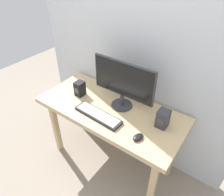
% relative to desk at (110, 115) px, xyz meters
% --- Properties ---
extents(ground_plane, '(6.00, 6.00, 0.00)m').
position_rel_desk_xyz_m(ground_plane, '(0.00, 0.00, -0.67)').
color(ground_plane, gray).
extents(wall_back, '(2.13, 0.04, 3.00)m').
position_rel_desk_xyz_m(wall_back, '(0.00, 0.35, 0.83)').
color(wall_back, silver).
rests_on(wall_back, ground_plane).
extents(desk, '(1.36, 0.62, 0.75)m').
position_rel_desk_xyz_m(desk, '(0.00, 0.00, 0.00)').
color(desk, tan).
rests_on(desk, ground_plane).
extents(monitor, '(0.58, 0.19, 0.44)m').
position_rel_desk_xyz_m(monitor, '(0.07, 0.10, 0.33)').
color(monitor, '#333338').
rests_on(monitor, desk).
extents(keyboard_primary, '(0.45, 0.15, 0.03)m').
position_rel_desk_xyz_m(keyboard_primary, '(-0.02, -0.15, 0.10)').
color(keyboard_primary, '#232328').
rests_on(keyboard_primary, desk).
extents(mouse, '(0.08, 0.11, 0.03)m').
position_rel_desk_xyz_m(mouse, '(0.39, -0.17, 0.10)').
color(mouse, black).
rests_on(mouse, desk).
extents(speaker_right, '(0.09, 0.10, 0.16)m').
position_rel_desk_xyz_m(speaker_right, '(0.48, 0.06, 0.16)').
color(speaker_right, '#333338').
rests_on(speaker_right, desk).
extents(speaker_left, '(0.08, 0.09, 0.14)m').
position_rel_desk_xyz_m(speaker_left, '(-0.36, -0.01, 0.16)').
color(speaker_left, black).
rests_on(speaker_left, desk).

